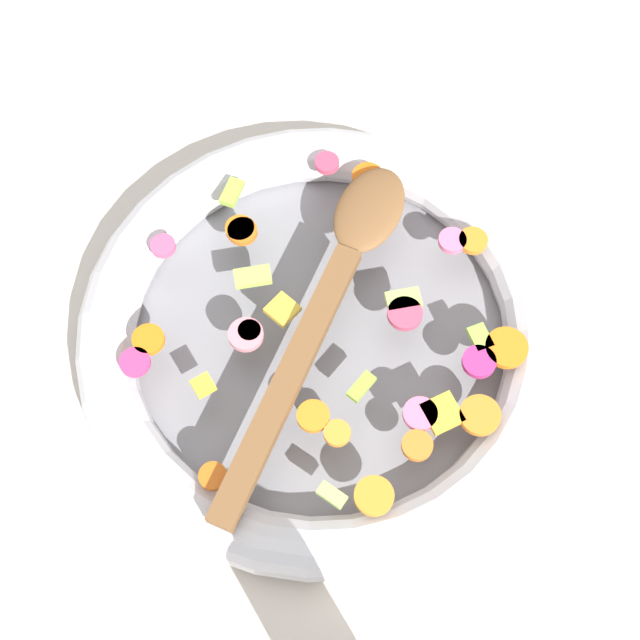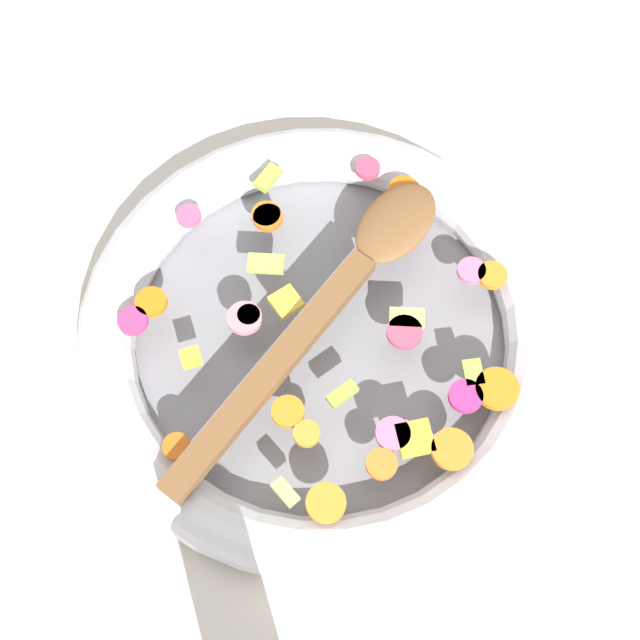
# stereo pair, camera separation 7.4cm
# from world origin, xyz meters

# --- Properties ---
(ground_plane) EXTENTS (4.00, 4.00, 0.00)m
(ground_plane) POSITION_xyz_m (0.00, 0.00, 0.00)
(ground_plane) COLOR beige
(skillet) EXTENTS (0.42, 0.42, 0.05)m
(skillet) POSITION_xyz_m (0.00, 0.00, 0.02)
(skillet) COLOR slate
(skillet) RESTS_ON ground_plane
(chopped_vegetables) EXTENTS (0.33, 0.33, 0.01)m
(chopped_vegetables) POSITION_xyz_m (0.02, 0.02, 0.05)
(chopped_vegetables) COLOR orange
(chopped_vegetables) RESTS_ON skillet
(wooden_spoon) EXTENTS (0.28, 0.26, 0.01)m
(wooden_spoon) POSITION_xyz_m (-0.01, 0.01, 0.06)
(wooden_spoon) COLOR brown
(wooden_spoon) RESTS_ON chopped_vegetables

